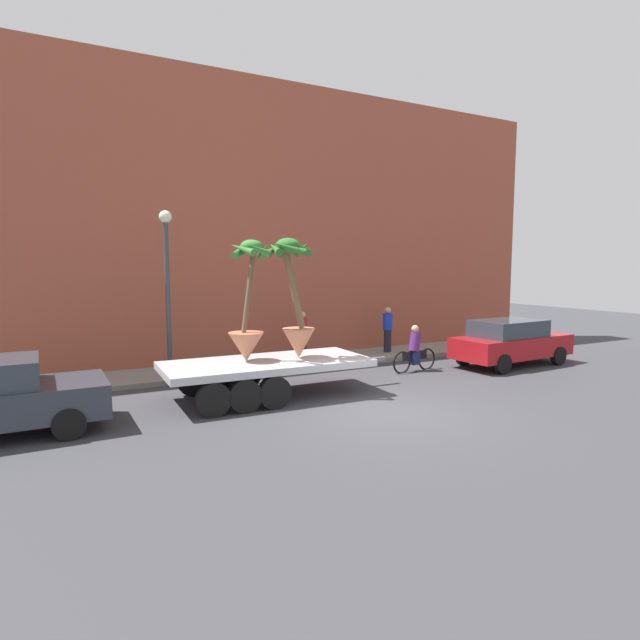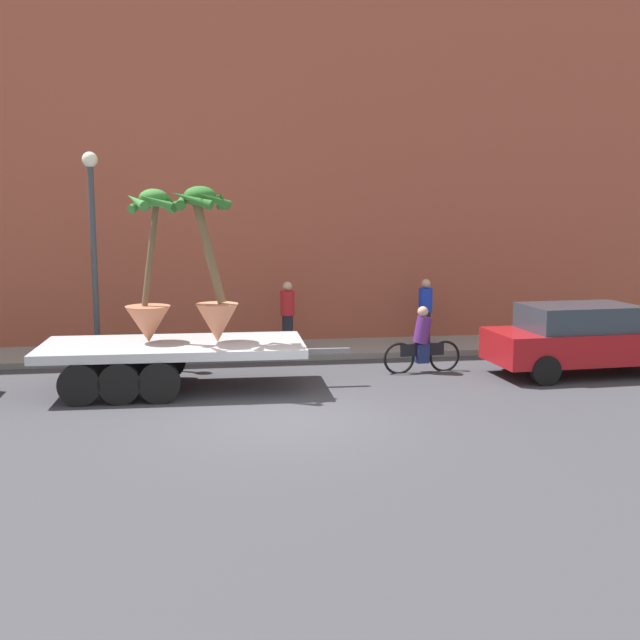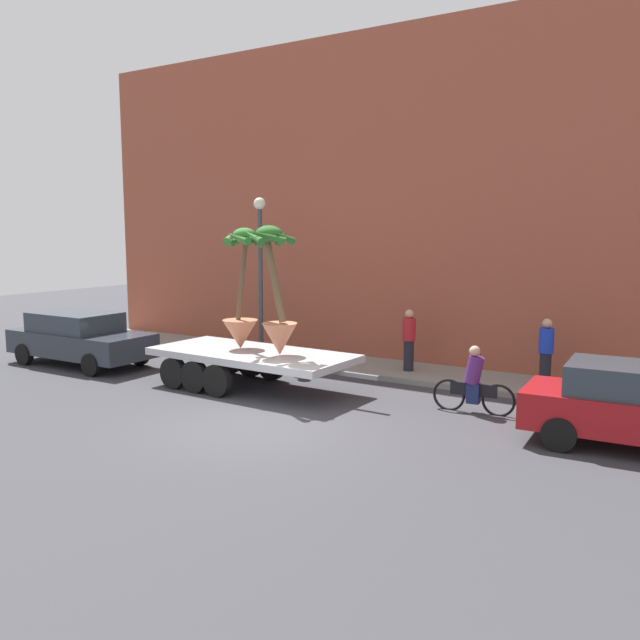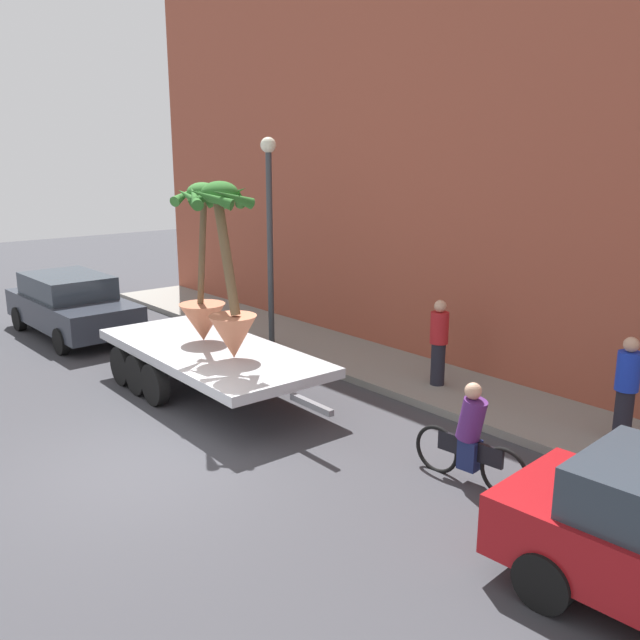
% 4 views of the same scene
% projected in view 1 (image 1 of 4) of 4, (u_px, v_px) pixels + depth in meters
% --- Properties ---
extents(ground_plane, '(60.00, 60.00, 0.00)m').
position_uv_depth(ground_plane, '(387.00, 410.00, 12.19)').
color(ground_plane, '#38383D').
extents(sidewalk, '(24.00, 2.20, 0.15)m').
position_uv_depth(sidewalk, '(284.00, 364.00, 17.55)').
color(sidewalk, gray).
rests_on(sidewalk, ground).
extents(building_facade, '(24.00, 1.20, 9.84)m').
position_uv_depth(building_facade, '(264.00, 224.00, 18.53)').
color(building_facade, '#9E4C38').
rests_on(building_facade, ground).
extents(flatbed_trailer, '(6.32, 2.45, 0.98)m').
position_uv_depth(flatbed_trailer, '(258.00, 370.00, 13.19)').
color(flatbed_trailer, '#B7BABF').
rests_on(flatbed_trailer, ground).
extents(potted_palm_rear, '(1.09, 1.12, 3.10)m').
position_uv_depth(potted_palm_rear, '(248.00, 317.00, 13.09)').
color(potted_palm_rear, '#B26647').
rests_on(potted_palm_rear, flatbed_trailer).
extents(potted_palm_middle, '(1.36, 1.31, 3.16)m').
position_uv_depth(potted_palm_middle, '(295.00, 307.00, 13.46)').
color(potted_palm_middle, '#C17251').
rests_on(potted_palm_middle, flatbed_trailer).
extents(cyclist, '(1.84, 0.38, 1.54)m').
position_uv_depth(cyclist, '(415.00, 351.00, 16.64)').
color(cyclist, black).
rests_on(cyclist, ground).
extents(parked_car, '(4.51, 2.04, 1.58)m').
position_uv_depth(parked_car, '(511.00, 342.00, 17.59)').
color(parked_car, maroon).
rests_on(parked_car, ground).
extents(pedestrian_near_gate, '(0.36, 0.36, 1.71)m').
position_uv_depth(pedestrian_near_gate, '(302.00, 335.00, 17.63)').
color(pedestrian_near_gate, black).
rests_on(pedestrian_near_gate, sidewalk).
extents(pedestrian_far_left, '(0.36, 0.36, 1.71)m').
position_uv_depth(pedestrian_far_left, '(388.00, 329.00, 19.43)').
color(pedestrian_far_left, black).
rests_on(pedestrian_far_left, sidewalk).
extents(street_lamp, '(0.36, 0.36, 4.83)m').
position_uv_depth(street_lamp, '(167.00, 272.00, 14.67)').
color(street_lamp, '#383D42').
rests_on(street_lamp, sidewalk).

